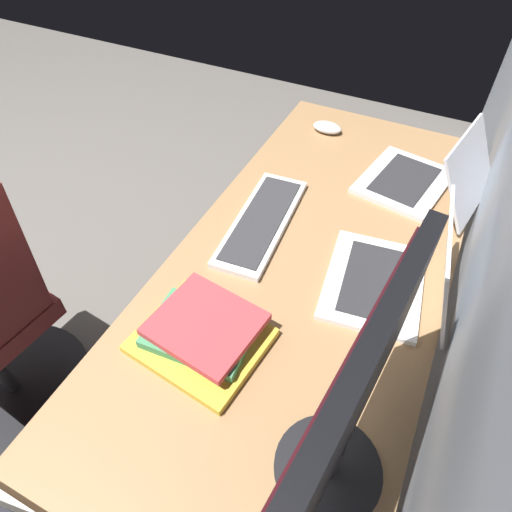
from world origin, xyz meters
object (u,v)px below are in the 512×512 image
object	(u,v)px
laptop_left	(429,178)
keyboard_main	(262,221)
mouse_main	(327,127)
book_stack_near	(202,333)
laptop_leftmost	(401,276)
monitor_primary	(345,412)

from	to	relation	value
laptop_left	keyboard_main	size ratio (longest dim) A/B	0.91
mouse_main	book_stack_near	size ratio (longest dim) A/B	0.35
mouse_main	laptop_leftmost	bearing A→B (deg)	33.35
laptop_leftmost	keyboard_main	distance (m)	0.42
laptop_left	mouse_main	distance (m)	0.44
monitor_primary	mouse_main	xyz separation A→B (m)	(-1.10, -0.39, -0.23)
keyboard_main	monitor_primary	bearing A→B (deg)	35.61
monitor_primary	laptop_left	distance (m)	0.93
laptop_leftmost	book_stack_near	bearing A→B (deg)	-46.78
monitor_primary	keyboard_main	xyz separation A→B (m)	(-0.55, -0.39, -0.24)
laptop_left	book_stack_near	size ratio (longest dim) A/B	1.31
keyboard_main	mouse_main	distance (m)	0.55
laptop_left	laptop_leftmost	bearing A→B (deg)	2.40
keyboard_main	book_stack_near	distance (m)	0.41
laptop_leftmost	mouse_main	bearing A→B (deg)	-146.65
monitor_primary	laptop_leftmost	bearing A→B (deg)	178.39
laptop_leftmost	laptop_left	xyz separation A→B (m)	(-0.43, -0.02, -0.00)
monitor_primary	laptop_left	world-z (taller)	monitor_primary
laptop_leftmost	laptop_left	size ratio (longest dim) A/B	0.87
book_stack_near	mouse_main	bearing A→B (deg)	-177.25
monitor_primary	keyboard_main	world-z (taller)	monitor_primary
laptop_left	mouse_main	bearing A→B (deg)	-116.17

